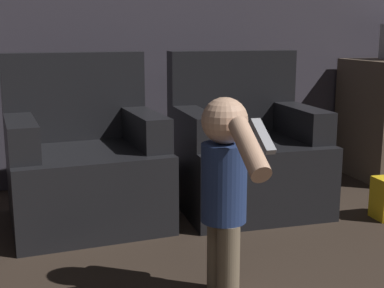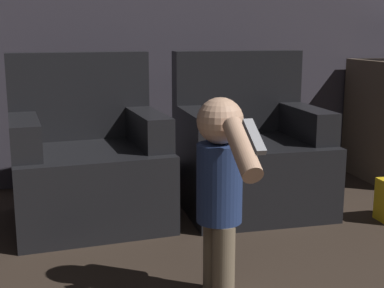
% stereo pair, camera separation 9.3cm
% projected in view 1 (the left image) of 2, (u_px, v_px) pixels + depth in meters
% --- Properties ---
extents(wall_back, '(8.40, 0.05, 2.60)m').
position_uv_depth(wall_back, '(125.00, 9.00, 3.91)').
color(wall_back, '#3D3842').
rests_on(wall_back, ground_plane).
extents(armchair_left, '(0.96, 0.89, 1.01)m').
position_uv_depth(armchair_left, '(85.00, 165.00, 3.24)').
color(armchair_left, black).
rests_on(armchair_left, ground_plane).
extents(armchair_right, '(0.88, 0.81, 1.01)m').
position_uv_depth(armchair_right, '(245.00, 154.00, 3.51)').
color(armchair_right, black).
rests_on(armchair_right, ground_plane).
extents(person_toddler, '(0.19, 0.60, 0.88)m').
position_uv_depth(person_toddler, '(225.00, 183.00, 2.22)').
color(person_toddler, brown).
rests_on(person_toddler, ground_plane).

